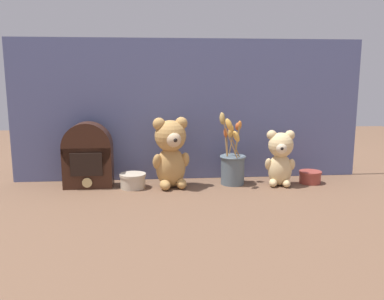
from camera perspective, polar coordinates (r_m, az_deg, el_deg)
name	(u,v)px	position (r m, az deg, el deg)	size (l,w,h in m)	color
ground_plane	(192,187)	(1.76, 0.06, -5.27)	(4.00, 4.00, 0.00)	brown
backdrop_wall	(189,110)	(1.86, -0.42, 5.61)	(1.60, 0.02, 0.64)	slate
teddy_bear_large	(171,151)	(1.73, -2.99, -0.18)	(0.17, 0.15, 0.30)	tan
teddy_bear_medium	(280,157)	(1.80, 12.27, -0.95)	(0.14, 0.12, 0.24)	#DBBC84
flower_vase	(233,164)	(1.80, 5.71, -1.99)	(0.13, 0.15, 0.32)	slate
vintage_radio	(88,156)	(1.80, -14.39, -0.81)	(0.21, 0.11, 0.28)	#381E14
decorative_tin_tall	(133,181)	(1.76, -8.31, -4.28)	(0.11, 0.11, 0.06)	beige
decorative_tin_short	(310,177)	(1.90, 16.25, -3.65)	(0.10, 0.10, 0.05)	#993D33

